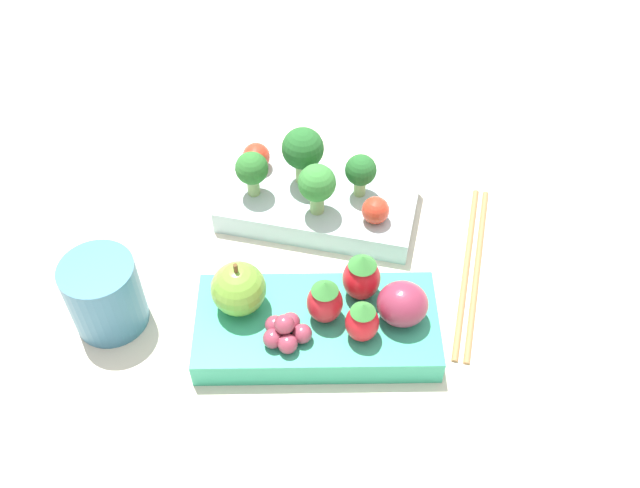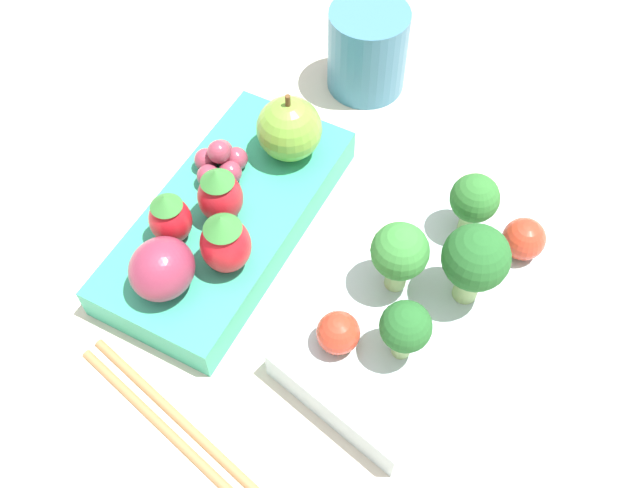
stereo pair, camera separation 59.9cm
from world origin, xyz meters
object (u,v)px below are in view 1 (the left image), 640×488
(broccoli_floret_2, at_px, (303,150))
(drinking_cup, at_px, (105,295))
(strawberry_1, at_px, (362,276))
(broccoli_floret_1, at_px, (252,170))
(grape_cluster, at_px, (285,331))
(cherry_tomato_1, at_px, (256,157))
(chopsticks_pair, at_px, (472,267))
(bento_box_fruit, at_px, (317,327))
(broccoli_floret_0, at_px, (361,171))
(cherry_tomato_0, at_px, (375,210))
(broccoli_floret_3, at_px, (321,185))
(bento_box_savoury, at_px, (323,204))
(strawberry_2, at_px, (362,321))
(apple, at_px, (239,289))
(plum, at_px, (402,304))
(strawberry_0, at_px, (325,301))

(broccoli_floret_2, bearing_deg, drinking_cup, -133.36)
(broccoli_floret_2, height_order, strawberry_1, broccoli_floret_2)
(broccoli_floret_1, distance_m, grape_cluster, 0.18)
(cherry_tomato_1, xyz_separation_m, chopsticks_pair, (0.22, -0.10, -0.04))
(bento_box_fruit, distance_m, broccoli_floret_0, 0.16)
(strawberry_1, bearing_deg, cherry_tomato_1, 125.94)
(cherry_tomato_1, bearing_deg, bento_box_fruit, -67.38)
(broccoli_floret_0, distance_m, broccoli_floret_1, 0.10)
(broccoli_floret_0, height_order, chopsticks_pair, broccoli_floret_0)
(broccoli_floret_0, height_order, cherry_tomato_0, broccoli_floret_0)
(broccoli_floret_3, height_order, cherry_tomato_0, broccoli_floret_3)
(bento_box_savoury, height_order, strawberry_2, strawberry_2)
(broccoli_floret_3, distance_m, drinking_cup, 0.22)
(apple, relative_size, chopsticks_pair, 0.26)
(grape_cluster, xyz_separation_m, chopsticks_pair, (0.16, 0.11, -0.03))
(broccoli_floret_1, xyz_separation_m, broccoli_floret_3, (0.07, -0.02, 0.00))
(strawberry_1, bearing_deg, strawberry_2, -86.74)
(cherry_tomato_0, bearing_deg, strawberry_1, -96.26)
(broccoli_floret_2, xyz_separation_m, cherry_tomato_1, (-0.05, 0.02, -0.03))
(broccoli_floret_1, bearing_deg, cherry_tomato_0, -12.82)
(plum, xyz_separation_m, chopsticks_pair, (0.07, 0.08, -0.04))
(broccoli_floret_2, bearing_deg, broccoli_floret_1, -155.10)
(broccoli_floret_1, xyz_separation_m, strawberry_0, (0.08, -0.14, -0.01))
(broccoli_floret_0, height_order, strawberry_1, strawberry_1)
(bento_box_savoury, relative_size, cherry_tomato_0, 7.66)
(strawberry_1, relative_size, plum, 1.16)
(broccoli_floret_0, xyz_separation_m, apple, (-0.10, -0.14, -0.00))
(bento_box_savoury, relative_size, strawberry_2, 4.73)
(broccoli_floret_0, bearing_deg, broccoli_floret_3, -143.67)
(bento_box_savoury, height_order, strawberry_0, strawberry_0)
(broccoli_floret_0, bearing_deg, apple, -123.31)
(broccoli_floret_3, bearing_deg, broccoli_floret_0, 36.33)
(bento_box_savoury, relative_size, chopsticks_pair, 0.96)
(broccoli_floret_3, height_order, apple, apple)
(chopsticks_pair, bearing_deg, drinking_cup, -165.65)
(apple, bearing_deg, chopsticks_pair, 20.78)
(apple, height_order, strawberry_2, apple)
(bento_box_savoury, xyz_separation_m, apple, (-0.06, -0.14, 0.04))
(bento_box_fruit, bearing_deg, broccoli_floret_2, 99.23)
(broccoli_floret_1, xyz_separation_m, strawberry_2, (0.11, -0.16, -0.01))
(bento_box_savoury, relative_size, drinking_cup, 2.86)
(broccoli_floret_0, relative_size, broccoli_floret_1, 0.95)
(broccoli_floret_3, bearing_deg, bento_box_fruit, -86.99)
(cherry_tomato_1, distance_m, strawberry_1, 0.19)
(broccoli_floret_2, xyz_separation_m, drinking_cup, (-0.15, -0.16, -0.03))
(grape_cluster, bearing_deg, strawberry_1, 40.53)
(broccoli_floret_3, distance_m, strawberry_1, 0.11)
(chopsticks_pair, bearing_deg, bento_box_fruit, -148.35)
(bento_box_savoury, bearing_deg, strawberry_1, -70.58)
(broccoli_floret_0, bearing_deg, chopsticks_pair, -31.54)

